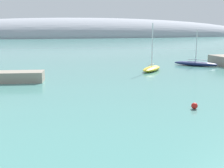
% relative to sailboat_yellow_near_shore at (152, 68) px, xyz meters
% --- Properties ---
extents(distant_ridge, '(293.40, 63.85, 28.19)m').
position_rel_sailboat_yellow_near_shore_xyz_m(distant_ridge, '(16.04, 179.03, -0.48)').
color(distant_ridge, '#999EA8').
rests_on(distant_ridge, ground).
extents(sailboat_yellow_near_shore, '(5.92, 6.42, 8.23)m').
position_rel_sailboat_yellow_near_shore_xyz_m(sailboat_yellow_near_shore, '(0.00, 0.00, 0.00)').
color(sailboat_yellow_near_shore, yellow).
rests_on(sailboat_yellow_near_shore, water).
extents(sailboat_navy_mid_mooring, '(7.65, 7.44, 6.99)m').
position_rel_sailboat_yellow_near_shore_xyz_m(sailboat_navy_mid_mooring, '(11.02, 4.44, 0.00)').
color(sailboat_navy_mid_mooring, navy).
rests_on(sailboat_navy_mid_mooring, water).
extents(mooring_buoy_red, '(0.60, 0.60, 0.60)m').
position_rel_sailboat_yellow_near_shore_xyz_m(mooring_buoy_red, '(-5.31, -24.12, -0.17)').
color(mooring_buoy_red, red).
rests_on(mooring_buoy_red, water).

